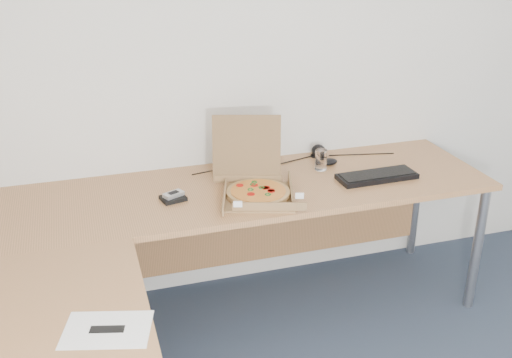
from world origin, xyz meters
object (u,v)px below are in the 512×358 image
object	(u,v)px
desk	(191,245)
wallet	(173,198)
drinking_glass	(321,160)
keyboard	(377,176)
pizza_box	(257,188)

from	to	relation	value
desk	wallet	world-z (taller)	wallet
desk	drinking_glass	bearing A→B (deg)	33.47
keyboard	pizza_box	bearing A→B (deg)	-179.86
wallet	desk	bearing A→B (deg)	-102.67
drinking_glass	pizza_box	bearing A→B (deg)	-152.95
drinking_glass	wallet	bearing A→B (deg)	-169.97
drinking_glass	desk	bearing A→B (deg)	-146.53
desk	drinking_glass	xyz separation A→B (m)	(0.79, 0.53, 0.08)
wallet	drinking_glass	bearing A→B (deg)	-3.30
pizza_box	keyboard	bearing A→B (deg)	18.58
drinking_glass	wallet	size ratio (longest dim) A/B	1.00
pizza_box	keyboard	distance (m)	0.64
keyboard	desk	bearing A→B (deg)	-163.31
pizza_box	keyboard	world-z (taller)	pizza_box
drinking_glass	keyboard	size ratio (longest dim) A/B	0.27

